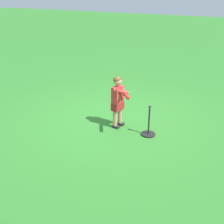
{
  "coord_description": "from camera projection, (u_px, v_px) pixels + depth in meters",
  "views": [
    {
      "loc": [
        -2.28,
        5.53,
        2.89
      ],
      "look_at": [
        -0.21,
        0.57,
        0.45
      ],
      "focal_mm": 48.07,
      "sensor_mm": 36.0,
      "label": 1
    }
  ],
  "objects": [
    {
      "name": "batting_tee",
      "position": [
        148.0,
        130.0,
        5.94
      ],
      "size": [
        0.28,
        0.28,
        0.62
      ],
      "color": "black",
      "rests_on": "ground"
    },
    {
      "name": "child_batter",
      "position": [
        118.0,
        98.0,
        6.05
      ],
      "size": [
        0.54,
        0.65,
        1.08
      ],
      "color": "#232328",
      "rests_on": "ground"
    },
    {
      "name": "ground_plane",
      "position": [
        113.0,
        119.0,
        6.64
      ],
      "size": [
        40.0,
        40.0,
        0.0
      ],
      "primitive_type": "plane",
      "color": "#2D7528"
    }
  ]
}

